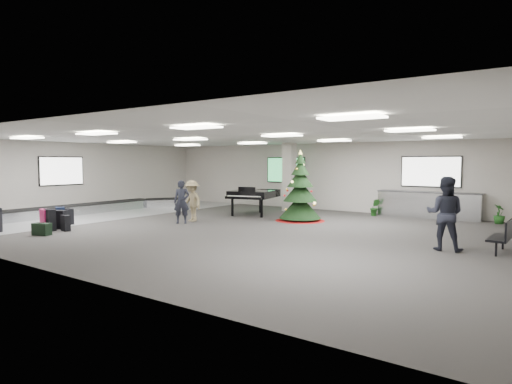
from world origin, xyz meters
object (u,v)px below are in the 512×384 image
Objects in this scene: pink_suitcase at (46,219)px; potted_plant_left at (375,207)px; potted_plant_right at (499,214)px; service_counter at (428,205)px; grand_piano at (253,194)px; traveler_a at (182,202)px; christmas_tree at (300,197)px; baggage_carousel at (96,208)px; traveler_bench at (445,214)px; bench at (504,234)px; traveler_b at (192,201)px.

pink_suitcase is 0.99× the size of potted_plant_left.
service_counter is at bearing 173.81° from potted_plant_right.
grand_piano is 3.72m from traveler_a.
potted_plant_left is at bearing 17.95° from grand_piano.
pink_suitcase is at bearing -130.83° from christmas_tree.
grand_piano is (6.34, 3.44, 0.68)m from baggage_carousel.
traveler_a is (-0.70, -3.66, -0.09)m from grand_piano.
christmas_tree is 4.57m from traveler_a.
grand_piano is at bearing -25.35° from traveler_bench.
grand_piano is at bearing -149.17° from potted_plant_left.
baggage_carousel is 14.78m from traveler_bench.
christmas_tree reaches higher than service_counter.
pink_suitcase is (2.95, -3.95, 0.14)m from baggage_carousel.
bench is 0.71× the size of traveler_bench.
baggage_carousel is at bearing 135.55° from pink_suitcase.
traveler_a is 0.84× the size of traveler_bench.
service_counter reaches higher than pink_suitcase.
traveler_b reaches higher than baggage_carousel.
service_counter is at bearing 16.94° from potted_plant_left.
grand_piano is 1.84× the size of bench.
bench is 1.88× the size of potted_plant_right.
baggage_carousel is 7.25m from grand_piano.
traveler_a is (-3.29, -3.18, -0.14)m from christmas_tree.
bench is (3.24, -6.11, -0.07)m from service_counter.
christmas_tree is 1.11× the size of grand_piano.
baggage_carousel is at bearing -161.62° from christmas_tree.
traveler_bench reaches higher than traveler_b.
grand_piano is 1.55× the size of traveler_a.
service_counter is at bearing 120.73° from bench.
christmas_tree reaches higher than potted_plant_right.
christmas_tree is 3.72m from potted_plant_left.
pink_suitcase is 12.79m from potted_plant_left.
grand_piano is (-2.59, 0.48, -0.06)m from christmas_tree.
grand_piano reaches higher than potted_plant_right.
baggage_carousel is at bearing -152.33° from service_counter.
bench is 7.60m from potted_plant_left.
pink_suitcase is at bearing -108.74° from traveler_b.
service_counter is 2.62m from potted_plant_right.
traveler_a is 2.21× the size of potted_plant_left.
traveler_b is (-7.28, -6.30, 0.25)m from service_counter.
bench reaches higher than potted_plant_left.
potted_plant_right is at bearing -2.84° from traveler_a.
pink_suitcase reaches higher than baggage_carousel.
service_counter is at bearing 56.02° from pink_suitcase.
potted_plant_left is at bearing 58.98° from christmas_tree.
potted_plant_left reaches higher than potted_plant_right.
traveler_bench reaches higher than potted_plant_left.
christmas_tree is at bearing -23.31° from grand_piano.
traveler_bench is at bearing 0.56° from baggage_carousel.
grand_piano is 3.43× the size of potted_plant_left.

